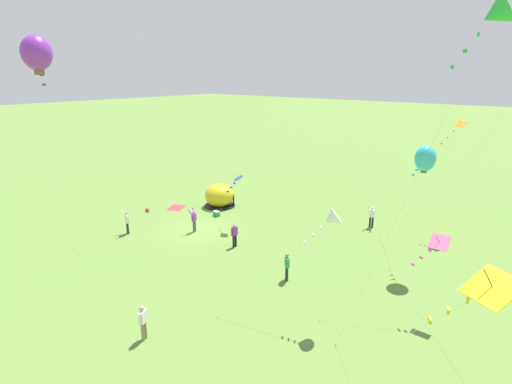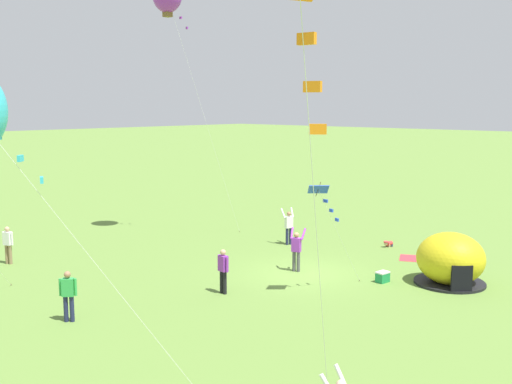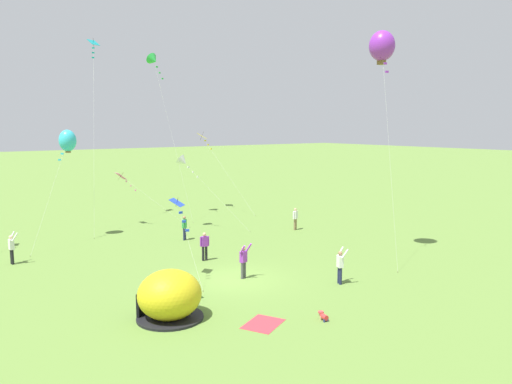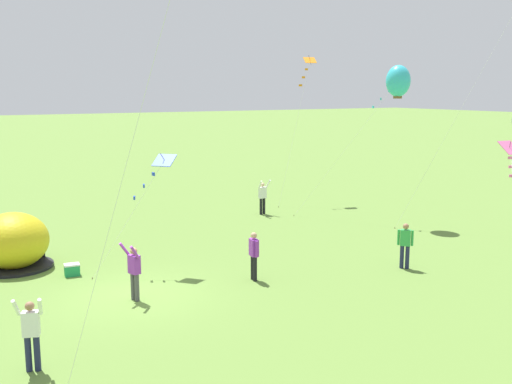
% 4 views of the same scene
% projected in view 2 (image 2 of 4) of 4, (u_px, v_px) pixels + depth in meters
% --- Properties ---
extents(ground_plane, '(300.00, 300.00, 0.00)m').
position_uv_depth(ground_plane, '(302.00, 273.00, 25.58)').
color(ground_plane, olive).
extents(popup_tent, '(2.81, 2.81, 2.10)m').
position_uv_depth(popup_tent, '(451.00, 260.00, 23.92)').
color(popup_tent, gold).
rests_on(popup_tent, ground).
extents(picnic_blanket, '(2.11, 1.93, 0.01)m').
position_uv_depth(picnic_blanket, '(418.00, 259.00, 27.98)').
color(picnic_blanket, '#CC333D').
rests_on(picnic_blanket, ground).
extents(cooler_box, '(0.43, 0.57, 0.44)m').
position_uv_depth(cooler_box, '(383.00, 277.00, 24.26)').
color(cooler_box, '#1E8C4C').
rests_on(cooler_box, ground).
extents(toddler_crawling, '(0.31, 0.55, 0.32)m').
position_uv_depth(toddler_crawling, '(388.00, 243.00, 30.31)').
color(toddler_crawling, red).
rests_on(toddler_crawling, ground).
extents(person_watching_sky, '(0.45, 0.44, 1.72)m').
position_uv_depth(person_watching_sky, '(68.00, 293.00, 19.73)').
color(person_watching_sky, '#1E2347').
rests_on(person_watching_sky, ground).
extents(person_arms_raised, '(0.70, 0.59, 1.89)m').
position_uv_depth(person_arms_raised, '(296.00, 249.00, 25.73)').
color(person_arms_raised, '#4C4C51').
rests_on(person_arms_raised, ground).
extents(person_with_toddler, '(0.55, 0.36, 1.72)m').
position_uv_depth(person_with_toddler, '(8.00, 243.00, 26.95)').
color(person_with_toddler, '#8C7251').
rests_on(person_with_toddler, ground).
extents(person_far_back, '(0.58, 0.29, 1.72)m').
position_uv_depth(person_far_back, '(223.00, 269.00, 22.70)').
color(person_far_back, black).
rests_on(person_far_back, ground).
extents(person_flying_kite, '(0.61, 0.71, 1.89)m').
position_uv_depth(person_flying_kite, '(289.00, 225.00, 30.73)').
color(person_flying_kite, '#1E2347').
rests_on(person_flying_kite, ground).
extents(kite_orange, '(1.93, 3.51, 8.60)m').
position_uv_depth(kite_orange, '(304.00, 26.00, 5.87)').
color(kite_orange, silver).
rests_on(kite_orange, ground).
extents(kite_blue, '(0.98, 3.28, 4.34)m').
position_uv_depth(kite_blue, '(322.00, 196.00, 22.07)').
color(kite_blue, silver).
rests_on(kite_blue, ground).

